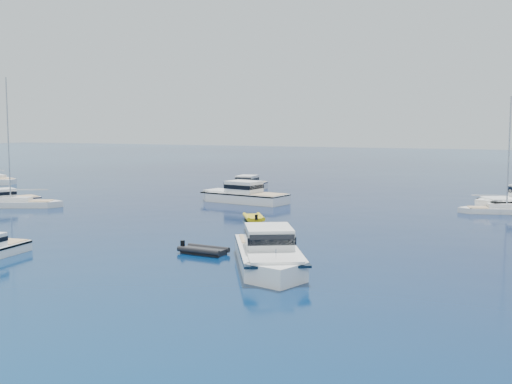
# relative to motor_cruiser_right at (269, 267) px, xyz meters

# --- Properties ---
(ground) EXTENTS (400.00, 400.00, 0.00)m
(ground) POSITION_rel_motor_cruiser_right_xyz_m (-8.21, -4.48, 0.00)
(ground) COLOR navy
(ground) RESTS_ON ground
(motor_cruiser_right) EXTENTS (8.97, 12.16, 3.12)m
(motor_cruiser_right) POSITION_rel_motor_cruiser_right_xyz_m (0.00, 0.00, 0.00)
(motor_cruiser_right) COLOR white
(motor_cruiser_right) RESTS_ON ground
(motor_cruiser_centre) EXTENTS (11.99, 5.47, 3.03)m
(motor_cruiser_centre) POSITION_rel_motor_cruiser_right_xyz_m (-15.65, 28.76, 0.00)
(motor_cruiser_centre) COLOR white
(motor_cruiser_centre) RESTS_ON ground
(motor_cruiser_horizon) EXTENTS (3.89, 9.98, 2.56)m
(motor_cruiser_horizon) POSITION_rel_motor_cruiser_right_xyz_m (-20.38, 39.93, 0.00)
(motor_cruiser_horizon) COLOR silver
(motor_cruiser_horizon) RESTS_ON ground
(sailboat_mid_l) EXTENTS (9.62, 6.14, 13.89)m
(sailboat_mid_l) POSITION_rel_motor_cruiser_right_xyz_m (-34.99, 15.48, 0.00)
(sailboat_mid_l) COLOR silver
(sailboat_mid_l) RESTS_ON ground
(sailboat_centre) EXTENTS (8.20, 4.35, 11.69)m
(sailboat_centre) POSITION_rel_motor_cruiser_right_xyz_m (10.79, 31.08, 0.00)
(sailboat_centre) COLOR silver
(sailboat_centre) RESTS_ON ground
(tender_yellow) EXTENTS (3.57, 4.08, 0.95)m
(tender_yellow) POSITION_rel_motor_cruiser_right_xyz_m (-8.92, 17.18, 0.00)
(tender_yellow) COLOR #D7BA0C
(tender_yellow) RESTS_ON ground
(tender_grey_near) EXTENTS (3.55, 2.16, 0.95)m
(tender_grey_near) POSITION_rel_motor_cruiser_right_xyz_m (-5.61, 1.94, 0.00)
(tender_grey_near) COLOR black
(tender_grey_near) RESTS_ON ground
(tender_grey_far) EXTENTS (4.00, 3.08, 0.95)m
(tender_grey_far) POSITION_rel_motor_cruiser_right_xyz_m (-21.34, 39.66, 0.00)
(tender_grey_far) COLOR black
(tender_grey_far) RESTS_ON ground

